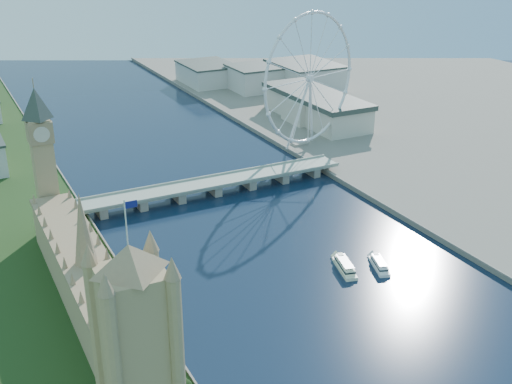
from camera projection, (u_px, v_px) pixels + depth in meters
victoria_tower at (138, 356)px, 227.76m from camera, size 28.16×28.16×112.00m
parliament_range at (89, 288)px, 339.08m from camera, size 24.00×200.00×70.00m
big_ben at (41, 144)px, 409.23m from camera, size 20.02×20.02×110.00m
westminster_bridge at (214, 185)px, 504.15m from camera, size 220.00×22.00×9.50m
london_eye at (310, 79)px, 576.22m from camera, size 113.60×39.12×124.30m
county_hall at (315, 122)px, 686.93m from camera, size 54.00×144.00×35.00m
city_skyline at (154, 94)px, 730.28m from camera, size 505.00×280.00×32.00m
tour_boat_near at (344, 270)px, 393.62m from camera, size 15.73×31.77×6.81m
tour_boat_far at (379, 268)px, 396.22m from camera, size 15.89×28.45×6.10m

